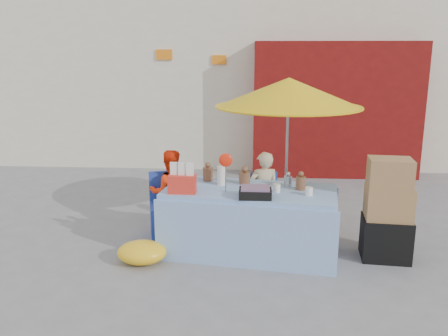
# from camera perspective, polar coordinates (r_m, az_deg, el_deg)

# --- Properties ---
(ground) EXTENTS (80.00, 80.00, 0.00)m
(ground) POSITION_cam_1_polar(r_m,az_deg,el_deg) (5.70, -2.99, -11.24)
(ground) COLOR slate
(ground) RESTS_ON ground
(backdrop) EXTENTS (14.00, 8.00, 7.80)m
(backdrop) POSITION_cam_1_polar(r_m,az_deg,el_deg) (12.66, 3.41, 16.97)
(backdrop) COLOR silver
(backdrop) RESTS_ON ground
(market_table) EXTENTS (2.22, 1.27, 1.27)m
(market_table) POSITION_cam_1_polar(r_m,az_deg,el_deg) (5.82, 3.04, -6.26)
(market_table) COLOR #93B0EC
(market_table) RESTS_ON ground
(chair_left) EXTENTS (0.58, 0.57, 0.85)m
(chair_left) POSITION_cam_1_polar(r_m,az_deg,el_deg) (6.39, -6.65, -5.98)
(chair_left) COLOR #213A9B
(chair_left) RESTS_ON ground
(chair_right) EXTENTS (0.58, 0.57, 0.85)m
(chair_right) POSITION_cam_1_polar(r_m,az_deg,el_deg) (6.29, 4.69, -6.26)
(chair_right) COLOR #213A9B
(chair_right) RESTS_ON ground
(vendor_orange) EXTENTS (0.65, 0.56, 1.15)m
(vendor_orange) POSITION_cam_1_polar(r_m,az_deg,el_deg) (6.42, -6.48, -2.88)
(vendor_orange) COLOR #FF330D
(vendor_orange) RESTS_ON ground
(vendor_beige) EXTENTS (0.47, 0.37, 1.15)m
(vendor_beige) POSITION_cam_1_polar(r_m,az_deg,el_deg) (6.32, 4.77, -3.13)
(vendor_beige) COLOR #CDB891
(vendor_beige) RESTS_ON ground
(umbrella) EXTENTS (1.90, 1.90, 2.09)m
(umbrella) POSITION_cam_1_polar(r_m,az_deg,el_deg) (6.23, 7.78, 8.92)
(umbrella) COLOR gray
(umbrella) RESTS_ON ground
(box_stack) EXTENTS (0.59, 0.50, 1.23)m
(box_stack) POSITION_cam_1_polar(r_m,az_deg,el_deg) (5.91, 19.07, -5.17)
(box_stack) COLOR black
(box_stack) RESTS_ON ground
(tarp_bundle) EXTENTS (0.69, 0.62, 0.26)m
(tarp_bundle) POSITION_cam_1_polar(r_m,az_deg,el_deg) (5.71, -9.85, -9.97)
(tarp_bundle) COLOR yellow
(tarp_bundle) RESTS_ON ground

